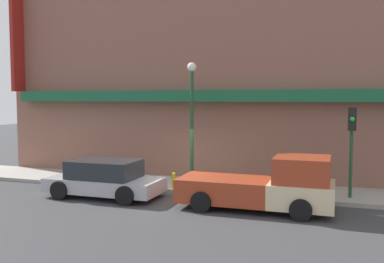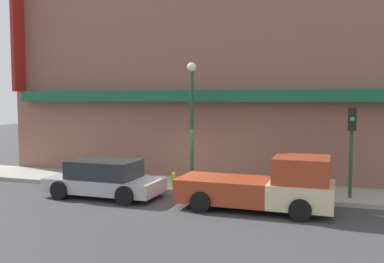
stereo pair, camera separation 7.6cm
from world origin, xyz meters
TOP-DOWN VIEW (x-y plane):
  - ground_plane at (0.00, 0.00)m, footprint 80.00×80.00m
  - sidewalk at (0.00, 1.40)m, footprint 36.00×2.81m
  - building at (-0.01, 4.29)m, footprint 19.80×3.80m
  - pickup_truck at (3.65, -1.28)m, footprint 5.07×2.14m
  - parked_car at (-2.38, -1.28)m, footprint 4.32×2.10m
  - fire_hydrant at (-0.25, 0.38)m, footprint 0.17×0.17m
  - street_lamp at (0.46, 0.55)m, footprint 0.36×0.36m
  - traffic_light at (6.33, 0.75)m, footprint 0.28×0.42m

SIDE VIEW (x-z plane):
  - ground_plane at x=0.00m, z-range 0.00..0.00m
  - sidewalk at x=0.00m, z-range 0.00..0.16m
  - fire_hydrant at x=-0.25m, z-range 0.15..0.78m
  - parked_car at x=-2.38m, z-range -0.01..1.37m
  - pickup_truck at x=3.65m, z-range -0.12..1.71m
  - traffic_light at x=6.33m, z-range 0.78..3.99m
  - street_lamp at x=0.46m, z-range 0.82..5.75m
  - building at x=-0.01m, z-range -0.01..10.42m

